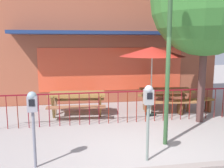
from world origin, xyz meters
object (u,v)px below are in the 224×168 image
(patio_umbrella, at_px, (152,52))
(parking_meter_far, at_px, (148,103))
(picnic_table_left, at_px, (77,98))
(picnic_table_right, at_px, (166,94))
(parking_meter_near, at_px, (33,109))
(street_tree, at_px, (207,0))
(patio_bench, at_px, (194,103))
(street_lamp, at_px, (169,35))

(patio_umbrella, relative_size, parking_meter_far, 1.45)
(picnic_table_left, height_order, parking_meter_far, parking_meter_far)
(picnic_table_right, distance_m, patio_umbrella, 1.69)
(parking_meter_near, distance_m, street_tree, 5.57)
(street_tree, bearing_deg, picnic_table_left, 161.43)
(patio_bench, height_order, street_tree, street_tree)
(patio_bench, bearing_deg, picnic_table_right, 152.74)
(picnic_table_left, bearing_deg, parking_meter_near, -105.16)
(picnic_table_right, bearing_deg, parking_meter_far, -116.93)
(picnic_table_right, xyz_separation_m, street_tree, (0.55, -1.37, 2.95))
(picnic_table_right, bearing_deg, street_tree, -68.01)
(picnic_table_right, bearing_deg, picnic_table_left, -177.48)
(street_tree, bearing_deg, patio_umbrella, 143.23)
(picnic_table_left, distance_m, picnic_table_right, 3.12)
(picnic_table_left, distance_m, patio_bench, 3.99)
(picnic_table_left, height_order, parking_meter_near, parking_meter_near)
(picnic_table_left, distance_m, parking_meter_far, 3.71)
(patio_umbrella, bearing_deg, parking_meter_far, -109.54)
(picnic_table_right, xyz_separation_m, parking_meter_near, (-4.01, -3.47, 0.54))
(patio_umbrella, bearing_deg, patio_bench, -0.33)
(parking_meter_far, bearing_deg, parking_meter_near, 177.69)
(patio_umbrella, relative_size, parking_meter_near, 1.51)
(street_lamp, bearing_deg, patio_umbrella, 79.83)
(patio_umbrella, height_order, parking_meter_far, patio_umbrella)
(picnic_table_left, xyz_separation_m, street_tree, (3.67, -1.23, 2.95))
(parking_meter_near, bearing_deg, picnic_table_left, 74.84)
(street_tree, relative_size, street_lamp, 1.33)
(parking_meter_far, distance_m, street_tree, 3.99)
(picnic_table_left, relative_size, patio_umbrella, 0.84)
(patio_umbrella, height_order, patio_bench, patio_umbrella)
(patio_bench, height_order, parking_meter_near, parking_meter_near)
(street_lamp, bearing_deg, picnic_table_right, 68.23)
(picnic_table_right, xyz_separation_m, patio_umbrella, (-0.70, -0.43, 1.48))
(picnic_table_right, relative_size, parking_meter_far, 1.25)
(patio_bench, distance_m, parking_meter_near, 5.79)
(picnic_table_right, height_order, parking_meter_near, parking_meter_near)
(parking_meter_far, bearing_deg, patio_umbrella, 70.46)
(patio_bench, bearing_deg, patio_umbrella, 179.67)
(picnic_table_right, relative_size, patio_bench, 1.37)
(patio_umbrella, distance_m, street_tree, 2.14)
(picnic_table_right, xyz_separation_m, patio_bench, (0.86, -0.44, -0.26))
(patio_bench, height_order, parking_meter_far, parking_meter_far)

